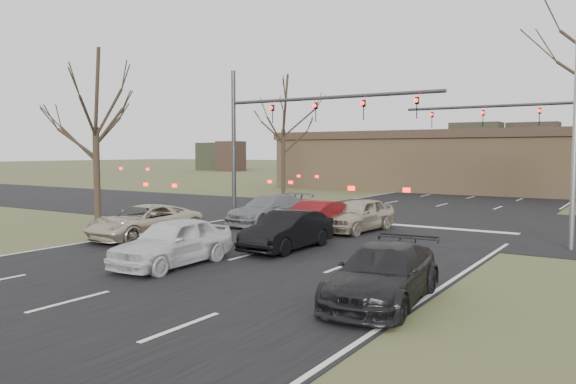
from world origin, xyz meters
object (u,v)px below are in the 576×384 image
car_black_hatch (287,231)px  car_white_sedan (173,242)px  streetlight_right_near (571,92)px  car_silver_ahead (358,215)px  mast_arm_near (282,122)px  mast_arm_far (545,125)px  car_silver_suv (144,222)px  car_red_ahead (314,218)px  building (518,161)px  car_charcoal_sedan (383,274)px  car_grey_ahead (269,210)px

car_black_hatch → car_white_sedan: bearing=-108.9°
streetlight_right_near → car_silver_ahead: 9.54m
mast_arm_near → mast_arm_far: same height
streetlight_right_near → car_white_sedan: bearing=-135.4°
car_silver_suv → car_white_sedan: bearing=-30.5°
mast_arm_far → car_red_ahead: (-6.68, -14.80, -4.31)m
car_white_sedan → streetlight_right_near: bearing=42.7°
car_silver_ahead → mast_arm_near: bearing=158.7°
mast_arm_far → car_black_hatch: size_ratio=2.64×
building → streetlight_right_near: streetlight_right_near is taller
mast_arm_near → car_charcoal_sedan: 17.87m
car_white_sedan → car_black_hatch: bearing=69.1°
mast_arm_near → mast_arm_far: bearing=41.2°
mast_arm_near → car_silver_suv: 10.33m
car_red_ahead → car_silver_ahead: bearing=62.7°
building → mast_arm_far: bearing=-74.4°
building → car_silver_suv: size_ratio=8.71×
mast_arm_near → car_white_sedan: mast_arm_near is taller
streetlight_right_near → car_charcoal_sedan: 11.53m
car_white_sedan → car_silver_ahead: size_ratio=1.00×
building → car_silver_suv: building is taller
mast_arm_near → mast_arm_far: (11.41, 10.00, -0.06)m
car_silver_ahead → car_white_sedan: bearing=-93.8°
mast_arm_far → car_charcoal_sedan: bearing=-90.1°
building → mast_arm_far: mast_arm_far is taller
mast_arm_far → car_black_hatch: 19.75m
car_black_hatch → car_red_ahead: bearing=105.5°
mast_arm_near → car_black_hatch: mast_arm_near is taller
mast_arm_far → car_silver_suv: bearing=-121.7°
car_grey_ahead → car_charcoal_sedan: bearing=-38.2°
car_silver_suv → streetlight_right_near: bearing=27.6°
car_silver_ahead → car_silver_suv: bearing=-129.4°
car_charcoal_sedan → car_silver_ahead: car_silver_ahead is taller
mast_arm_far → car_white_sedan: (-7.14, -22.64, -4.28)m
car_black_hatch → car_grey_ahead: bearing=129.9°
building → car_charcoal_sedan: 38.35m
building → car_black_hatch: (-1.50, -33.41, -1.97)m
streetlight_right_near → car_black_hatch: size_ratio=2.37×
mast_arm_near → car_white_sedan: 14.03m
mast_arm_far → building: bearing=105.6°
mast_arm_far → car_white_sedan: size_ratio=2.57×
car_red_ahead → car_silver_ahead: size_ratio=0.98×
car_black_hatch → car_silver_ahead: size_ratio=0.97×
car_charcoal_sedan → car_red_ahead: bearing=123.1°
car_silver_ahead → car_grey_ahead: bearing=-173.5°
mast_arm_far → car_red_ahead: mast_arm_far is taller
mast_arm_near → car_charcoal_sedan: mast_arm_near is taller
car_black_hatch → car_red_ahead: 3.75m
car_white_sedan → car_grey_ahead: (-3.05, 9.63, -0.02)m
car_silver_suv → car_silver_ahead: (6.35, 6.42, 0.06)m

